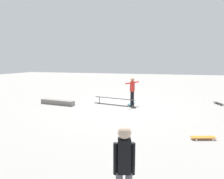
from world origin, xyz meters
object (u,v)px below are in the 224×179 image
(grind_rail, at_px, (114,102))
(bystander_black_shirt, at_px, (124,167))
(skater_main, at_px, (132,89))
(loose_skateboard_orange, at_px, (203,137))
(skateboard_main, at_px, (131,103))
(skate_ledge, at_px, (58,102))
(loose_skateboard_black, at_px, (218,103))

(grind_rail, bearing_deg, bystander_black_shirt, 117.37)
(skater_main, xyz_separation_m, loose_skateboard_orange, (-3.19, 4.34, -0.88))
(skater_main, bearing_deg, grind_rail, -57.53)
(skateboard_main, bearing_deg, bystander_black_shirt, -157.61)
(loose_skateboard_orange, bearing_deg, grind_rail, -61.89)
(skate_ledge, xyz_separation_m, bystander_black_shirt, (-5.75, 7.27, 0.75))
(grind_rail, bearing_deg, skateboard_main, -147.33)
(skate_ledge, distance_m, skateboard_main, 4.45)
(skate_ledge, relative_size, skateboard_main, 2.71)
(bystander_black_shirt, xyz_separation_m, loose_skateboard_black, (-3.58, -10.00, -0.81))
(skater_main, distance_m, skateboard_main, 0.91)
(grind_rail, xyz_separation_m, bystander_black_shirt, (-2.42, 8.08, 0.70))
(skateboard_main, relative_size, loose_skateboard_orange, 1.00)
(grind_rail, relative_size, skater_main, 1.67)
(grind_rail, bearing_deg, loose_skateboard_black, -151.48)
(grind_rail, height_order, loose_skateboard_orange, grind_rail)
(grind_rail, xyz_separation_m, loose_skateboard_black, (-5.99, -1.92, -0.11))
(loose_skateboard_black, bearing_deg, skateboard_main, -92.74)
(bystander_black_shirt, relative_size, loose_skateboard_orange, 1.91)
(grind_rail, height_order, bystander_black_shirt, bystander_black_shirt)
(skateboard_main, height_order, bystander_black_shirt, bystander_black_shirt)
(skate_ledge, height_order, bystander_black_shirt, bystander_black_shirt)
(skater_main, distance_m, loose_skateboard_black, 5.33)
(loose_skateboard_orange, bearing_deg, skate_ledge, -41.24)
(bystander_black_shirt, bearing_deg, skater_main, -96.35)
(grind_rail, bearing_deg, skater_main, -159.86)
(loose_skateboard_orange, bearing_deg, skateboard_main, -71.58)
(skater_main, relative_size, loose_skateboard_black, 2.00)
(skate_ledge, bearing_deg, bystander_black_shirt, 128.34)
(bystander_black_shirt, relative_size, loose_skateboard_black, 1.91)
(skate_ledge, height_order, skateboard_main, skate_ledge)
(skateboard_main, bearing_deg, loose_skateboard_orange, -131.73)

